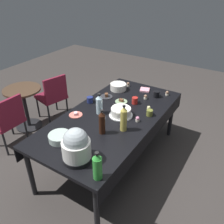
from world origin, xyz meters
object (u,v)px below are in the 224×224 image
at_px(glass_salad_bowl, 60,137).
at_px(coffee_mug_olive, 150,113).
at_px(dessert_plate_sage, 121,101).
at_px(coffee_mug_black, 157,94).
at_px(ceramic_snack_bowl, 118,87).
at_px(soda_bottle_water, 99,104).
at_px(dessert_plate_coral, 76,114).
at_px(maroon_chair_left, 7,119).
at_px(cupcake_berry, 146,97).
at_px(cupcake_mint, 138,119).
at_px(slow_cooker, 76,146).
at_px(potluck_table, 112,119).
at_px(dessert_plate_charcoal, 106,96).
at_px(coffee_mug_navy, 90,100).
at_px(maroon_chair_right, 53,95).
at_px(frosted_layer_cake, 121,112).
at_px(coffee_mug_red, 135,100).
at_px(round_cafe_table, 24,101).
at_px(cupcake_vanilla, 149,108).
at_px(cupcake_rose, 167,93).
at_px(soda_bottle_lime_soda, 97,166).
at_px(cupcake_lemon, 128,84).
at_px(soda_bottle_cola, 102,123).
at_px(soda_bottle_ginger_ale, 124,119).

height_order(glass_salad_bowl, coffee_mug_olive, coffee_mug_olive).
height_order(dessert_plate_sage, coffee_mug_black, coffee_mug_black).
xyz_separation_m(ceramic_snack_bowl, soda_bottle_water, (-0.74, -0.16, 0.08)).
height_order(dessert_plate_coral, coffee_mug_olive, coffee_mug_olive).
relative_size(soda_bottle_water, maroon_chair_left, 0.33).
distance_m(cupcake_berry, cupcake_mint, 0.62).
bearing_deg(dessert_plate_coral, slow_cooker, -138.98).
bearing_deg(maroon_chair_left, potluck_table, -69.38).
relative_size(dessert_plate_charcoal, coffee_mug_olive, 1.54).
height_order(coffee_mug_navy, maroon_chair_right, maroon_chair_right).
xyz_separation_m(soda_bottle_water, maroon_chair_left, (-0.51, 1.30, -0.39)).
bearing_deg(coffee_mug_navy, frosted_layer_cake, -97.77).
distance_m(coffee_mug_red, round_cafe_table, 1.88).
distance_m(frosted_layer_cake, coffee_mug_black, 0.75).
xyz_separation_m(cupcake_mint, cupcake_vanilla, (0.32, -0.00, 0.00)).
xyz_separation_m(coffee_mug_navy, round_cafe_table, (-0.18, 1.24, -0.29)).
height_order(potluck_table, cupcake_rose, cupcake_rose).
relative_size(glass_salad_bowl, round_cafe_table, 0.34).
height_order(cupcake_rose, coffee_mug_black, coffee_mug_black).
relative_size(soda_bottle_water, coffee_mug_navy, 2.24).
relative_size(cupcake_berry, coffee_mug_black, 0.52).
bearing_deg(slow_cooker, potluck_table, 9.93).
relative_size(potluck_table, coffee_mug_navy, 17.38).
height_order(glass_salad_bowl, dessert_plate_charcoal, glass_salad_bowl).
bearing_deg(maroon_chair_right, coffee_mug_navy, -103.80).
bearing_deg(dessert_plate_charcoal, dessert_plate_coral, 175.52).
relative_size(soda_bottle_water, soda_bottle_lime_soda, 0.97).
bearing_deg(dessert_plate_charcoal, coffee_mug_navy, 158.83).
bearing_deg(coffee_mug_red, ceramic_snack_bowl, 58.52).
xyz_separation_m(cupcake_vanilla, maroon_chair_left, (-0.92, 1.81, -0.29)).
relative_size(dessert_plate_coral, soda_bottle_water, 0.61).
height_order(dessert_plate_charcoal, cupcake_mint, cupcake_mint).
bearing_deg(cupcake_berry, coffee_mug_red, 161.79).
xyz_separation_m(cupcake_lemon, cupcake_mint, (-0.85, -0.60, 0.00)).
bearing_deg(dessert_plate_charcoal, soda_bottle_lime_soda, -149.26).
height_order(cupcake_vanilla, soda_bottle_cola, soda_bottle_cola).
bearing_deg(soda_bottle_water, soda_bottle_cola, -141.08).
xyz_separation_m(cupcake_lemon, cupcake_vanilla, (-0.53, -0.61, 0.00)).
bearing_deg(cupcake_vanilla, cupcake_rose, -4.33).
relative_size(soda_bottle_lime_soda, coffee_mug_black, 2.25).
bearing_deg(potluck_table, coffee_mug_olive, -57.60).
xyz_separation_m(soda_bottle_lime_soda, soda_bottle_ginger_ale, (0.77, 0.18, 0.02)).
bearing_deg(cupcake_rose, round_cafe_table, 115.17).
bearing_deg(ceramic_snack_bowl, slow_cooker, -163.02).
xyz_separation_m(potluck_table, cupcake_rose, (0.93, -0.39, 0.09)).
xyz_separation_m(glass_salad_bowl, coffee_mug_navy, (0.88, 0.25, 0.00)).
relative_size(dessert_plate_sage, soda_bottle_cola, 0.57).
relative_size(slow_cooker, dessert_plate_sage, 2.05).
distance_m(cupcake_lemon, coffee_mug_navy, 0.79).
relative_size(soda_bottle_ginger_ale, coffee_mug_black, 2.52).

